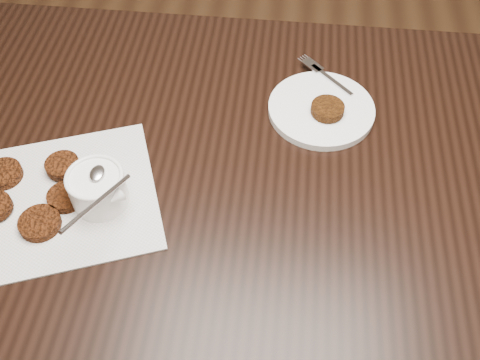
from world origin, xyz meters
name	(u,v)px	position (x,y,z in m)	size (l,w,h in m)	color
table	(275,285)	(0.01, 0.09, 0.38)	(1.53, 0.99, 0.75)	black
napkin	(71,198)	(-0.37, 0.03, 0.75)	(0.29, 0.29, 0.00)	silver
sauce_ramekin	(94,176)	(-0.31, 0.03, 0.82)	(0.13, 0.13, 0.14)	white
patty_cluster	(34,191)	(-0.43, 0.03, 0.76)	(0.23, 0.23, 0.02)	#59240B
plate_with_patty	(322,106)	(0.07, 0.29, 0.77)	(0.21, 0.21, 0.03)	white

